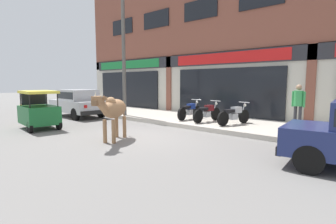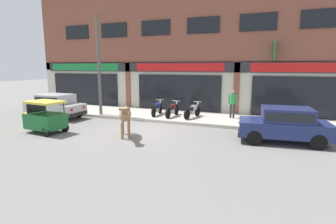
{
  "view_description": "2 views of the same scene",
  "coord_description": "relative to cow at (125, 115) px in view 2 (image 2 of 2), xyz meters",
  "views": [
    {
      "loc": [
        6.64,
        -5.92,
        1.85
      ],
      "look_at": [
        0.42,
        1.0,
        0.79
      ],
      "focal_mm": 28.0,
      "sensor_mm": 36.0,
      "label": 1
    },
    {
      "loc": [
        5.79,
        -10.87,
        3.13
      ],
      "look_at": [
        1.15,
        1.0,
        0.88
      ],
      "focal_mm": 28.0,
      "sensor_mm": 36.0,
      "label": 2
    }
  ],
  "objects": [
    {
      "name": "shop_building",
      "position": [
        0.11,
        7.08,
        3.48
      ],
      "size": [
        23.0,
        1.4,
        9.4
      ],
      "color": "brown",
      "rests_on": "ground"
    },
    {
      "name": "utility_pole",
      "position": [
        -3.81,
        3.49,
        2.14
      ],
      "size": [
        0.18,
        0.18,
        5.94
      ],
      "primitive_type": "cylinder",
      "color": "#595651",
      "rests_on": "sidewalk"
    },
    {
      "name": "motorcycle_0",
      "position": [
        -0.49,
        4.59,
        -0.45
      ],
      "size": [
        0.52,
        1.81,
        0.88
      ],
      "color": "black",
      "rests_on": "sidewalk"
    },
    {
      "name": "sidewalk",
      "position": [
        0.1,
        5.01,
        -0.92
      ],
      "size": [
        19.0,
        3.63,
        0.17
      ],
      "primitive_type": "cube",
      "color": "#B7AFA3",
      "rests_on": "ground"
    },
    {
      "name": "motorcycle_1",
      "position": [
        0.56,
        4.46,
        -0.45
      ],
      "size": [
        0.52,
        1.81,
        0.88
      ],
      "color": "black",
      "rests_on": "sidewalk"
    },
    {
      "name": "ground_plane",
      "position": [
        0.1,
        0.99,
        -1.01
      ],
      "size": [
        90.0,
        90.0,
        0.0
      ],
      "primitive_type": "plane",
      "color": "slate"
    },
    {
      "name": "cow",
      "position": [
        0.0,
        0.0,
        0.0
      ],
      "size": [
        1.29,
        1.94,
        1.61
      ],
      "color": "#936B47",
      "rests_on": "ground"
    },
    {
      "name": "auto_rickshaw",
      "position": [
        -3.99,
        -0.7,
        -0.35
      ],
      "size": [
        2.05,
        1.33,
        1.52
      ],
      "color": "black",
      "rests_on": "ground"
    },
    {
      "name": "motorcycle_2",
      "position": [
        1.78,
        4.53,
        -0.45
      ],
      "size": [
        0.66,
        1.79,
        0.88
      ],
      "color": "black",
      "rests_on": "sidewalk"
    },
    {
      "name": "pedestrian",
      "position": [
        3.93,
        5.25,
        0.15
      ],
      "size": [
        0.49,
        0.32,
        1.6
      ],
      "color": "#2D2D33",
      "rests_on": "sidewalk"
    },
    {
      "name": "car_0",
      "position": [
        6.53,
        1.63,
        -0.19
      ],
      "size": [
        3.73,
        1.98,
        1.46
      ],
      "color": "black",
      "rests_on": "ground"
    },
    {
      "name": "car_1",
      "position": [
        -6.13,
        2.18,
        -0.19
      ],
      "size": [
        3.65,
        1.7,
        1.46
      ],
      "color": "black",
      "rests_on": "ground"
    }
  ]
}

